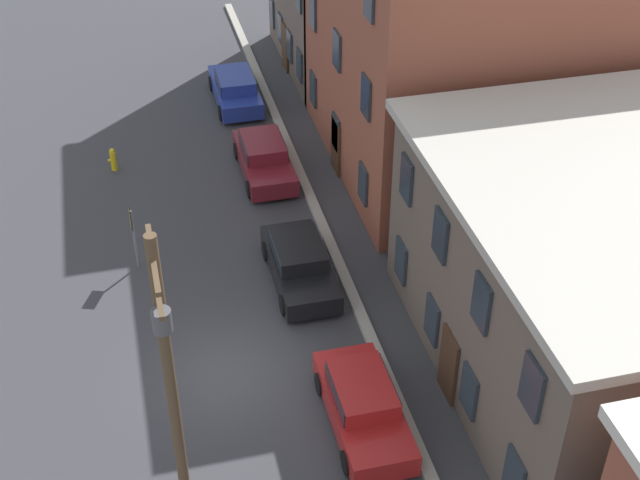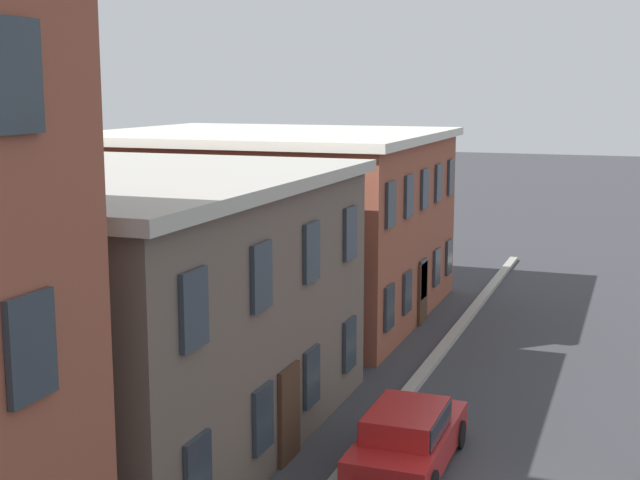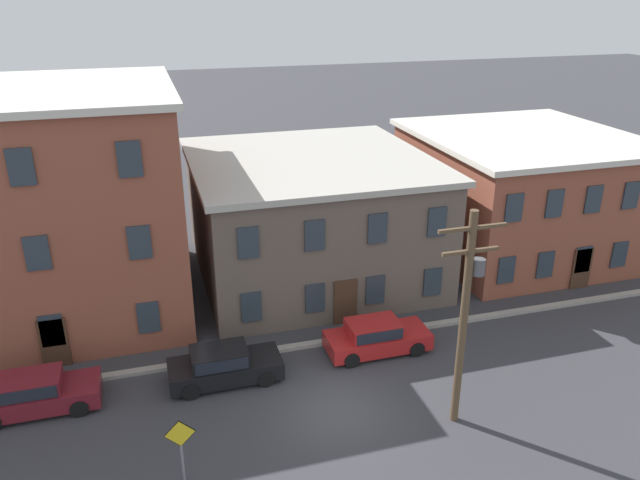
{
  "view_description": "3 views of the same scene",
  "coord_description": "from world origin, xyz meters",
  "px_view_note": "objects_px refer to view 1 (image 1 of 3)",
  "views": [
    {
      "loc": [
        18.83,
        -1.82,
        18.62
      ],
      "look_at": [
        1.46,
        2.45,
        5.47
      ],
      "focal_mm": 50.0,
      "sensor_mm": 36.0,
      "label": 1
    },
    {
      "loc": [
        -15.36,
        -1.23,
        8.34
      ],
      "look_at": [
        1.82,
        5.04,
        5.19
      ],
      "focal_mm": 50.0,
      "sensor_mm": 36.0,
      "label": 2
    },
    {
      "loc": [
        -5.97,
        -17.91,
        14.62
      ],
      "look_at": [
        0.54,
        4.16,
        5.08
      ],
      "focal_mm": 35.0,
      "sensor_mm": 36.0,
      "label": 3
    }
  ],
  "objects_px": {
    "car_red": "(363,403)",
    "utility_pole": "(168,362)",
    "car_maroon": "(264,156)",
    "car_black": "(299,262)",
    "fire_hydrant": "(113,159)",
    "caution_sign": "(132,227)",
    "car_blue": "(235,88)"
  },
  "relations": [
    {
      "from": "car_maroon",
      "to": "utility_pole",
      "type": "relative_size",
      "value": 0.55
    },
    {
      "from": "fire_hydrant",
      "to": "car_blue",
      "type": "bearing_deg",
      "value": 128.36
    },
    {
      "from": "car_red",
      "to": "caution_sign",
      "type": "distance_m",
      "value": 10.17
    },
    {
      "from": "car_blue",
      "to": "car_black",
      "type": "xyz_separation_m",
      "value": [
        12.95,
        -0.02,
        0.0
      ]
    },
    {
      "from": "car_blue",
      "to": "utility_pole",
      "type": "relative_size",
      "value": 0.55
    },
    {
      "from": "car_black",
      "to": "utility_pole",
      "type": "bearing_deg",
      "value": -31.7
    },
    {
      "from": "car_red",
      "to": "fire_hydrant",
      "type": "xyz_separation_m",
      "value": [
        -15.05,
        -5.87,
        -0.27
      ]
    },
    {
      "from": "car_red",
      "to": "caution_sign",
      "type": "bearing_deg",
      "value": -147.32
    },
    {
      "from": "car_maroon",
      "to": "car_blue",
      "type": "bearing_deg",
      "value": -178.87
    },
    {
      "from": "fire_hydrant",
      "to": "car_maroon",
      "type": "bearing_deg",
      "value": 73.96
    },
    {
      "from": "car_blue",
      "to": "caution_sign",
      "type": "bearing_deg",
      "value": -25.37
    },
    {
      "from": "car_maroon",
      "to": "car_black",
      "type": "distance_m",
      "value": 6.87
    },
    {
      "from": "utility_pole",
      "to": "car_black",
      "type": "bearing_deg",
      "value": 148.3
    },
    {
      "from": "car_blue",
      "to": "fire_hydrant",
      "type": "height_order",
      "value": "car_blue"
    },
    {
      "from": "car_blue",
      "to": "utility_pole",
      "type": "bearing_deg",
      "value": -12.99
    },
    {
      "from": "caution_sign",
      "to": "utility_pole",
      "type": "bearing_deg",
      "value": 2.63
    },
    {
      "from": "car_maroon",
      "to": "utility_pole",
      "type": "height_order",
      "value": "utility_pole"
    },
    {
      "from": "car_black",
      "to": "car_red",
      "type": "bearing_deg",
      "value": 2.58
    },
    {
      "from": "car_maroon",
      "to": "caution_sign",
      "type": "distance_m",
      "value": 7.27
    },
    {
      "from": "car_blue",
      "to": "car_red",
      "type": "height_order",
      "value": "same"
    },
    {
      "from": "caution_sign",
      "to": "fire_hydrant",
      "type": "distance_m",
      "value": 6.64
    },
    {
      "from": "caution_sign",
      "to": "car_blue",
      "type": "bearing_deg",
      "value": 154.63
    },
    {
      "from": "car_blue",
      "to": "car_black",
      "type": "bearing_deg",
      "value": -0.1
    },
    {
      "from": "car_maroon",
      "to": "caution_sign",
      "type": "height_order",
      "value": "caution_sign"
    },
    {
      "from": "car_red",
      "to": "utility_pole",
      "type": "relative_size",
      "value": 0.55
    },
    {
      "from": "car_black",
      "to": "fire_hydrant",
      "type": "relative_size",
      "value": 4.58
    },
    {
      "from": "car_red",
      "to": "car_black",
      "type": "bearing_deg",
      "value": -177.42
    },
    {
      "from": "car_red",
      "to": "caution_sign",
      "type": "height_order",
      "value": "caution_sign"
    },
    {
      "from": "fire_hydrant",
      "to": "caution_sign",
      "type": "bearing_deg",
      "value": 3.55
    },
    {
      "from": "car_black",
      "to": "fire_hydrant",
      "type": "height_order",
      "value": "car_black"
    },
    {
      "from": "caution_sign",
      "to": "utility_pole",
      "type": "xyz_separation_m",
      "value": [
        9.65,
        0.44,
        2.88
      ]
    },
    {
      "from": "caution_sign",
      "to": "utility_pole",
      "type": "height_order",
      "value": "utility_pole"
    }
  ]
}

